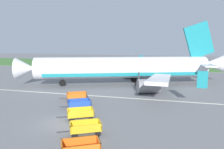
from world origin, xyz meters
The scene contains 9 objects.
ground_plane centered at (0.00, 0.00, 0.00)m, with size 220.00×220.00×0.00m, color slate.
grass_strip centered at (0.00, 55.12, 0.03)m, with size 220.00×28.00×0.06m, color #477A38.
apron_stripe centered at (0.00, 10.27, 0.01)m, with size 120.00×0.36×0.01m, color silver.
airplane centered at (2.43, 19.32, 3.05)m, with size 36.43×29.67×11.34m.
baggage_cart_nearest centered at (3.82, -5.29, 0.60)m, with size 3.46×2.44×1.07m.
baggage_cart_second_in_row centered at (2.86, -2.06, 0.60)m, with size 3.47×2.43×1.07m.
baggage_cart_third_in_row centered at (1.08, 1.05, 0.60)m, with size 3.46×2.44×1.07m.
baggage_cart_fourth_in_row centered at (-0.38, 4.14, 0.60)m, with size 3.43×2.48×1.07m.
baggage_cart_far_end centered at (-2.08, 7.26, 0.60)m, with size 3.53×2.33×1.07m.
Camera 1 is at (9.16, -17.37, 7.45)m, focal length 33.99 mm.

